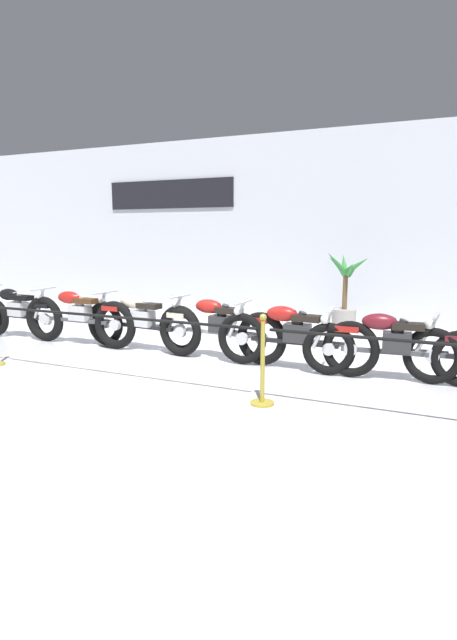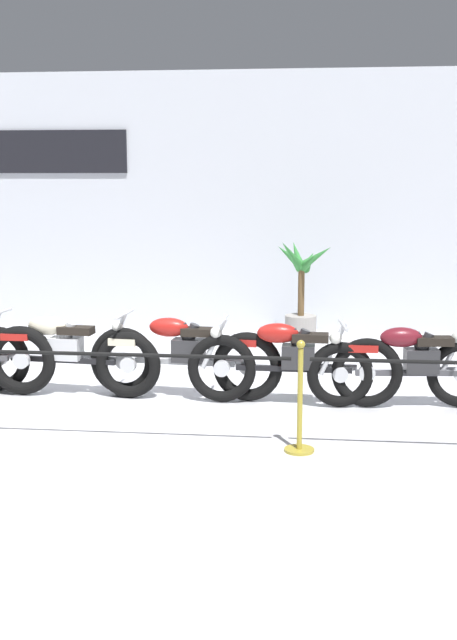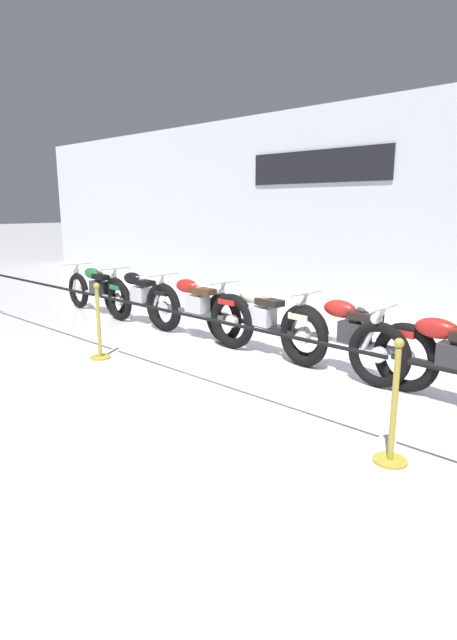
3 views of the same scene
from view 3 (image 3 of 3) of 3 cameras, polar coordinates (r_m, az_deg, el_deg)
ground_plane at (r=6.32m, az=4.66°, el=-6.18°), size 120.00×120.00×0.00m
back_wall at (r=10.51m, az=22.89°, el=12.09°), size 28.00×0.29×4.20m
motorcycle_green_0 at (r=10.09m, az=-14.75°, el=3.30°), size 2.35×0.62×0.94m
motorcycle_black_1 at (r=9.04m, az=-10.20°, el=2.54°), size 2.30×0.62×0.96m
motorcycle_red_2 at (r=7.87m, az=-3.86°, el=1.29°), size 2.40×0.62×0.99m
motorcycle_cream_3 at (r=7.10m, az=3.59°, el=-0.06°), size 2.38×0.62×0.96m
motorcycle_red_4 at (r=6.31m, az=13.75°, el=-1.98°), size 2.27×0.62×0.98m
motorcycle_red_5 at (r=5.69m, az=24.02°, el=-4.36°), size 2.39×0.62×0.97m
stanchion_far_left at (r=6.42m, az=-11.36°, el=0.90°), size 12.42×0.28×1.05m
stanchion_mid_left at (r=7.08m, az=-14.56°, el=-1.47°), size 0.28×0.28×1.05m
stanchion_mid_right at (r=4.32m, az=18.28°, el=-10.96°), size 0.28×0.28×1.05m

